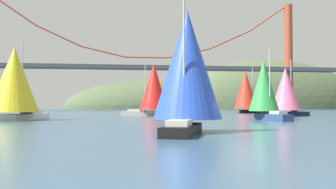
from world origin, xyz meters
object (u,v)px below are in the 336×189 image
object	(u,v)px
sailboat_red_spinnaker	(153,88)
sailboat_scarlet_sail	(246,90)
sailboat_yellow_sail	(15,81)
sailboat_pink_spinnaker	(286,90)
sailboat_blue_spinnaker	(187,67)
sailboat_green_sail	(264,88)

from	to	relation	value
sailboat_red_spinnaker	sailboat_scarlet_sail	distance (m)	28.37
sailboat_yellow_sail	sailboat_scarlet_sail	distance (m)	52.63
sailboat_pink_spinnaker	sailboat_yellow_sail	xyz separation A→B (m)	(-40.22, -10.64, 0.45)
sailboat_pink_spinnaker	sailboat_yellow_sail	world-z (taller)	sailboat_yellow_sail
sailboat_blue_spinnaker	sailboat_red_spinnaker	bearing A→B (deg)	88.30
sailboat_pink_spinnaker	sailboat_red_spinnaker	size ratio (longest dim) A/B	1.01
sailboat_pink_spinnaker	sailboat_scarlet_sail	xyz separation A→B (m)	(1.07, 21.99, 0.80)
sailboat_blue_spinnaker	sailboat_scarlet_sail	xyz separation A→B (m)	(23.90, 54.13, 0.56)
sailboat_pink_spinnaker	sailboat_scarlet_sail	size ratio (longest dim) A/B	0.90
sailboat_scarlet_sail	sailboat_green_sail	size ratio (longest dim) A/B	1.20
sailboat_blue_spinnaker	sailboat_green_sail	bearing A→B (deg)	54.08
sailboat_red_spinnaker	sailboat_green_sail	world-z (taller)	sailboat_red_spinnaker
sailboat_yellow_sail	sailboat_red_spinnaker	world-z (taller)	sailboat_yellow_sail
sailboat_yellow_sail	sailboat_scarlet_sail	xyz separation A→B (m)	(41.29, 32.63, 0.35)
sailboat_red_spinnaker	sailboat_scarlet_sail	world-z (taller)	sailboat_scarlet_sail
sailboat_pink_spinnaker	sailboat_green_sail	size ratio (longest dim) A/B	1.08
sailboat_blue_spinnaker	sailboat_yellow_sail	bearing A→B (deg)	128.97
sailboat_red_spinnaker	sailboat_green_sail	xyz separation A→B (m)	(12.30, -18.74, -0.77)
sailboat_pink_spinnaker	sailboat_red_spinnaker	world-z (taller)	sailboat_pink_spinnaker
sailboat_blue_spinnaker	sailboat_green_sail	size ratio (longest dim) A/B	1.08
sailboat_pink_spinnaker	sailboat_green_sail	xyz separation A→B (m)	(-9.43, -13.64, -0.34)
sailboat_pink_spinnaker	sailboat_red_spinnaker	xyz separation A→B (m)	(-21.73, 5.10, 0.43)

